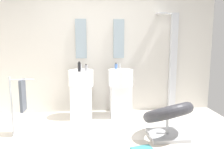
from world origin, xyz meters
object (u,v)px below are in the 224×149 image
(magazine_teal, at_px, (142,149))
(pedestal_sink_right, at_px, (121,91))
(lounge_chair, at_px, (168,116))
(pedestal_sink_left, at_px, (81,92))
(soap_bottle_grey, at_px, (86,68))
(soap_bottle_black, at_px, (79,67))
(soap_bottle_blue, at_px, (116,66))
(shower_column, at_px, (172,60))
(towel_rack, at_px, (21,97))

(magazine_teal, bearing_deg, pedestal_sink_right, 82.10)
(magazine_teal, bearing_deg, lounge_chair, 26.28)
(pedestal_sink_left, distance_m, soap_bottle_grey, 0.51)
(soap_bottle_grey, bearing_deg, soap_bottle_black, -149.82)
(pedestal_sink_right, relative_size, lounge_chair, 0.97)
(lounge_chair, relative_size, soap_bottle_blue, 8.73)
(pedestal_sink_right, xyz_separation_m, magazine_teal, (0.12, -1.41, -0.49))
(soap_bottle_grey, bearing_deg, shower_column, 12.21)
(shower_column, bearing_deg, pedestal_sink_left, -171.46)
(shower_column, xyz_separation_m, soap_bottle_grey, (-1.80, -0.39, -0.09))
(pedestal_sink_right, bearing_deg, shower_column, 14.14)
(towel_rack, height_order, magazine_teal, towel_rack)
(soap_bottle_blue, xyz_separation_m, soap_bottle_black, (-0.71, -0.30, 0.03))
(towel_rack, bearing_deg, soap_bottle_grey, 33.05)
(soap_bottle_grey, bearing_deg, soap_bottle_blue, 21.23)
(magazine_teal, bearing_deg, pedestal_sink_left, 109.38)
(pedestal_sink_left, height_order, shower_column, shower_column)
(pedestal_sink_right, distance_m, towel_rack, 1.82)
(towel_rack, xyz_separation_m, soap_bottle_grey, (0.99, 0.65, 0.36))
(soap_bottle_black, bearing_deg, pedestal_sink_right, 12.49)
(lounge_chair, distance_m, towel_rack, 2.29)
(soap_bottle_black, bearing_deg, towel_rack, -146.56)
(pedestal_sink_left, bearing_deg, soap_bottle_blue, 10.22)
(pedestal_sink_right, relative_size, soap_bottle_grey, 8.13)
(pedestal_sink_right, height_order, soap_bottle_grey, soap_bottle_grey)
(lounge_chair, bearing_deg, pedestal_sink_right, 120.11)
(magazine_teal, distance_m, soap_bottle_grey, 1.81)
(pedestal_sink_left, distance_m, soap_bottle_blue, 0.85)
(soap_bottle_grey, bearing_deg, towel_rack, -146.95)
(pedestal_sink_left, bearing_deg, magazine_teal, -58.00)
(lounge_chair, relative_size, towel_rack, 1.12)
(lounge_chair, bearing_deg, soap_bottle_grey, 143.71)
(pedestal_sink_left, bearing_deg, lounge_chair, -37.02)
(pedestal_sink_left, xyz_separation_m, magazine_teal, (0.88, -1.41, -0.49))
(towel_rack, distance_m, magazine_teal, 1.99)
(lounge_chair, bearing_deg, pedestal_sink_left, 142.98)
(soap_bottle_grey, bearing_deg, magazine_teal, -59.26)
(soap_bottle_grey, distance_m, soap_bottle_black, 0.14)
(shower_column, distance_m, soap_bottle_grey, 1.84)
(shower_column, bearing_deg, towel_rack, -159.64)
(shower_column, xyz_separation_m, towel_rack, (-2.79, -1.04, -0.45))
(magazine_teal, height_order, soap_bottle_black, soap_bottle_black)
(soap_bottle_black, bearing_deg, pedestal_sink_left, 84.28)
(pedestal_sink_right, height_order, soap_bottle_blue, soap_bottle_blue)
(shower_column, distance_m, soap_bottle_blue, 1.22)
(magazine_teal, relative_size, soap_bottle_black, 1.60)
(towel_rack, xyz_separation_m, soap_bottle_black, (0.87, 0.58, 0.39))
(soap_bottle_blue, bearing_deg, soap_bottle_grey, -158.77)
(towel_rack, distance_m, soap_bottle_black, 1.12)
(lounge_chair, height_order, towel_rack, towel_rack)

